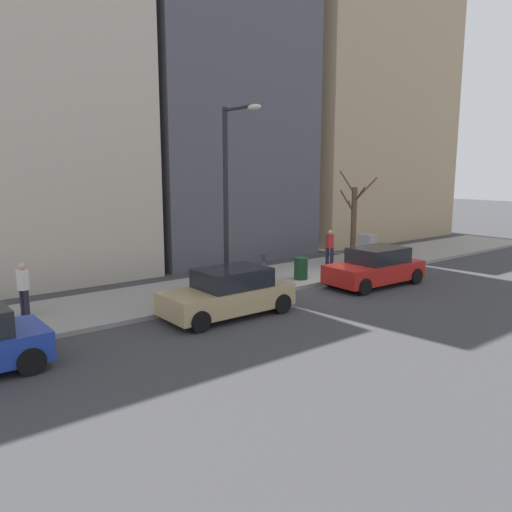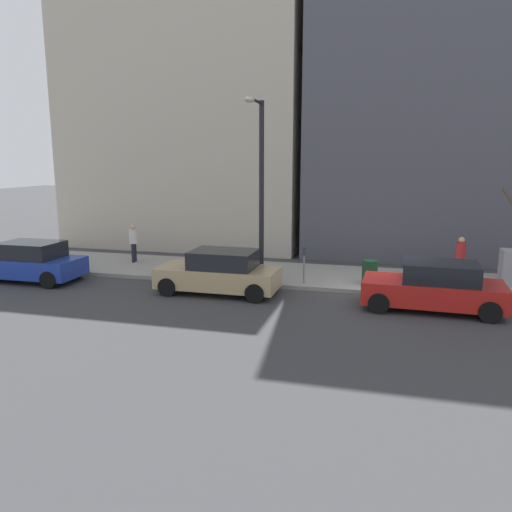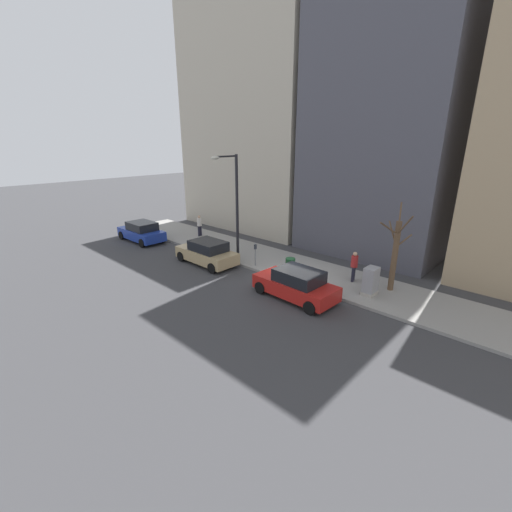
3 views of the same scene
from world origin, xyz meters
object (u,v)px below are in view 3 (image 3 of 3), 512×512
Objects in this scene: parked_car_tan at (207,253)px; office_block_center at (400,65)px; parking_meter at (255,253)px; office_tower_right at (279,115)px; utility_box at (371,282)px; parked_car_blue at (142,232)px; pedestrian_near_meter at (354,265)px; pedestrian_midblock at (199,224)px; trash_bin at (290,266)px; bare_tree at (395,253)px; parked_car_red at (296,284)px; streetlamp at (234,200)px.

parked_car_tan is 0.18× the size of office_block_center.
parking_meter is 0.07× the size of office_tower_right.
office_tower_right is (10.48, 14.71, 8.70)m from utility_box.
parked_car_blue is 2.54× the size of pedestrian_near_meter.
parking_meter is 8.15m from pedestrian_midblock.
trash_bin is 0.54× the size of pedestrian_midblock.
parked_car_blue is at bearing 91.43° from parked_car_tan.
office_block_center reaches higher than pedestrian_midblock.
parking_meter is at bearing -60.14° from parked_car_tan.
utility_box is 20.05m from office_tower_right.
utility_box is 1.79m from pedestrian_near_meter.
parked_car_tan is 16.40m from office_tower_right.
utility_box is 0.07× the size of office_tower_right.
office_tower_right reaches higher than utility_box.
office_block_center reaches higher than trash_bin.
pedestrian_midblock is 12.65m from office_tower_right.
office_block_center is (11.15, -6.18, 11.19)m from parked_car_tan.
trash_bin is 3.54m from pedestrian_near_meter.
pedestrian_midblock is at bearing 56.33° from parked_car_tan.
parked_car_tan is at bearing 111.65° from trash_bin.
pedestrian_near_meter is at bearing 54.69° from utility_box.
pedestrian_near_meter reaches higher than parked_car_blue.
bare_tree is 12.94m from office_block_center.
parking_meter is 1.50× the size of trash_bin.
utility_box is at bearing 158.43° from bare_tree.
office_tower_right is (10.88, 10.07, 8.95)m from trash_bin.
pedestrian_near_meter and pedestrian_midblock have the same top height.
pedestrian_near_meter reaches higher than parking_meter.
pedestrian_midblock reaches higher than parked_car_tan.
bare_tree is at bearing -78.20° from parked_car_blue.
office_tower_right is at bearing 58.90° from bare_tree.
parked_car_red is 4.70m from parking_meter.
trash_bin is (2.00, -5.03, -0.14)m from parked_car_tan.
parked_car_tan is (0.17, 7.07, 0.00)m from parked_car_red.
parking_meter is at bearing 96.95° from utility_box.
parked_car_blue is 17.57m from utility_box.
streetlamp is 14.15m from office_tower_right.
parked_car_red is at bearing -119.90° from pedestrian_midblock.
pedestrian_midblock is at bearing 178.95° from office_tower_right.
bare_tree is 0.18× the size of office_block_center.
utility_box reaches higher than trash_bin.
pedestrian_midblock is at bearing 75.32° from parked_car_red.
parked_car_red is 5.16m from bare_tree.
streetlamp is (-0.17, 1.63, 3.04)m from parking_meter.
office_tower_right reaches higher than parked_car_tan.
pedestrian_midblock is at bearing 81.75° from trash_bin.
streetlamp is (1.55, 5.99, 3.28)m from parked_car_red.
pedestrian_midblock reaches higher than parking_meter.
pedestrian_near_meter reaches higher than trash_bin.
parked_car_red is at bearing -137.16° from office_tower_right.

